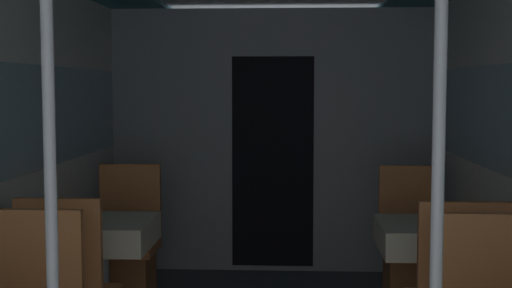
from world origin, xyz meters
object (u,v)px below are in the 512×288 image
dining_table_left_1 (101,239)px  chair_left_far_1 (126,267)px  support_pole_left_0 (52,223)px  dining_table_right_1 (431,243)px  support_pole_right_0 (437,227)px  chair_right_far_1 (413,271)px

dining_table_left_1 → chair_left_far_1: chair_left_far_1 is taller
chair_left_far_1 → support_pole_left_0: bearing=98.0°
chair_left_far_1 → dining_table_right_1: bearing=162.8°
dining_table_left_1 → chair_left_far_1: bearing=90.0°
dining_table_left_1 → support_pole_right_0: 2.37m
chair_right_far_1 → dining_table_left_1: bearing=17.2°
dining_table_left_1 → support_pole_right_0: support_pole_right_0 is taller
chair_left_far_1 → dining_table_right_1: size_ratio=1.34×
chair_left_far_1 → support_pole_right_0: size_ratio=0.46×
support_pole_right_0 → dining_table_right_1: support_pole_right_0 is taller
support_pole_left_0 → dining_table_left_1: size_ratio=2.92×
chair_left_far_1 → dining_table_right_1: chair_left_far_1 is taller
chair_left_far_1 → chair_right_far_1: size_ratio=1.00×
support_pole_left_0 → chair_right_far_1: (1.52, 2.33, -0.74)m
dining_table_left_1 → chair_left_far_1: size_ratio=0.75×
support_pole_right_0 → dining_table_right_1: (0.33, 1.76, -0.44)m
support_pole_right_0 → chair_left_far_1: bearing=123.2°
chair_left_far_1 → dining_table_right_1: (1.85, -0.57, 0.31)m
chair_left_far_1 → chair_right_far_1: bearing=-180.0°
support_pole_left_0 → chair_left_far_1: bearing=98.0°
support_pole_right_0 → chair_right_far_1: size_ratio=2.18×
chair_left_far_1 → support_pole_right_0: 2.88m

